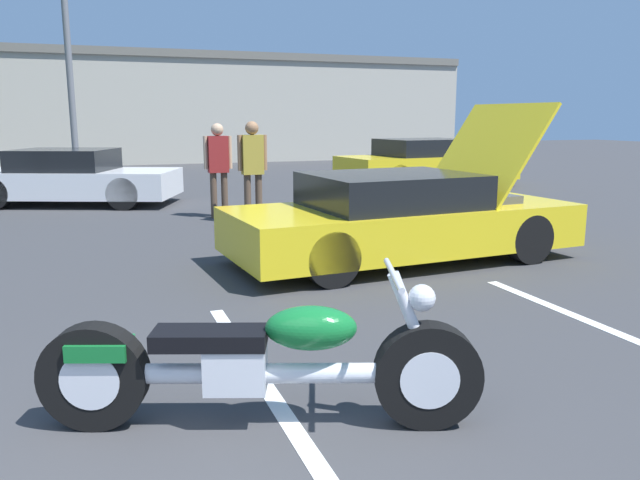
# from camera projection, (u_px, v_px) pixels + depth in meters

# --- Properties ---
(parking_stripe_middle) EXTENTS (0.12, 5.17, 0.01)m
(parking_stripe_middle) POSITION_uv_depth(u_px,v_px,m) (300.00, 439.00, 3.57)
(parking_stripe_middle) COLOR white
(parking_stripe_middle) RESTS_ON ground
(far_building) EXTENTS (32.00, 4.20, 4.40)m
(far_building) POSITION_uv_depth(u_px,v_px,m) (83.00, 104.00, 24.96)
(far_building) COLOR #B2AD9E
(far_building) RESTS_ON ground
(light_pole) EXTENTS (1.21, 0.28, 7.02)m
(light_pole) POSITION_uv_depth(u_px,v_px,m) (71.00, 41.00, 17.12)
(light_pole) COLOR slate
(light_pole) RESTS_ON ground
(motorcycle) EXTENTS (2.51, 1.10, 0.95)m
(motorcycle) POSITION_uv_depth(u_px,v_px,m) (260.00, 364.00, 3.67)
(motorcycle) COLOR black
(motorcycle) RESTS_ON ground
(show_car_hood_open) EXTENTS (4.57, 2.12, 2.00)m
(show_car_hood_open) POSITION_uv_depth(u_px,v_px,m) (404.00, 218.00, 7.96)
(show_car_hood_open) COLOR yellow
(show_car_hood_open) RESTS_ON ground
(parked_car_right_row) EXTENTS (4.86, 2.31, 1.27)m
(parked_car_right_row) POSITION_uv_depth(u_px,v_px,m) (427.00, 164.00, 16.37)
(parked_car_right_row) COLOR yellow
(parked_car_right_row) RESTS_ON ground
(parked_car_mid_row) EXTENTS (4.56, 3.18, 1.17)m
(parked_car_mid_row) POSITION_uv_depth(u_px,v_px,m) (72.00, 178.00, 13.15)
(parked_car_mid_row) COLOR white
(parked_car_mid_row) RESTS_ON ground
(spectator_midground) EXTENTS (0.52, 0.23, 1.71)m
(spectator_midground) POSITION_uv_depth(u_px,v_px,m) (218.00, 162.00, 11.31)
(spectator_midground) COLOR brown
(spectator_midground) RESTS_ON ground
(spectator_far_lot) EXTENTS (0.52, 0.23, 1.75)m
(spectator_far_lot) POSITION_uv_depth(u_px,v_px,m) (253.00, 163.00, 10.73)
(spectator_far_lot) COLOR brown
(spectator_far_lot) RESTS_ON ground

